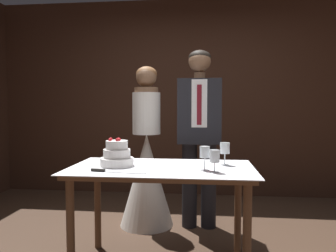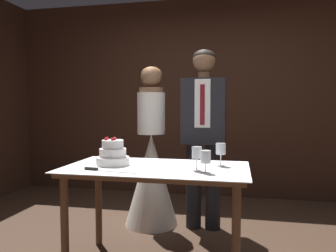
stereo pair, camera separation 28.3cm
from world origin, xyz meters
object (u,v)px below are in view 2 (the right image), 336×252
tiered_cake (113,155)px  cake_knife (100,170)px  cake_table (156,179)px  wine_glass_middle (206,158)px  wine_glass_far (197,154)px  wine_glass_near (221,150)px  bride (151,167)px  groom (204,127)px

tiered_cake → cake_knife: bearing=-90.8°
cake_table → wine_glass_middle: 0.46m
cake_table → wine_glass_far: size_ratio=7.99×
wine_glass_near → bride: 1.08m
cake_knife → groom: bearing=68.3°
cake_knife → wine_glass_middle: (0.73, 0.07, 0.09)m
bride → cake_knife: bearing=-94.1°
wine_glass_far → cake_knife: bearing=-168.5°
wine_glass_middle → wine_glass_far: wine_glass_far is taller
cake_table → bride: size_ratio=0.84×
wine_glass_far → groom: 0.97m
wine_glass_middle → groom: bearing=96.5°
cake_knife → groom: groom is taller
wine_glass_middle → groom: groom is taller
cake_knife → bride: size_ratio=0.25×
cake_knife → wine_glass_middle: wine_glass_middle is taller
tiered_cake → wine_glass_far: bearing=-8.4°
bride → groom: size_ratio=0.91×
cake_knife → wine_glass_middle: bearing=12.9°
bride → groom: 0.67m
wine_glass_near → wine_glass_far: 0.27m
cake_knife → groom: size_ratio=0.22×
tiered_cake → cake_knife: tiered_cake is taller
cake_knife → wine_glass_far: bearing=18.8°
wine_glass_far → wine_glass_near: bearing=55.9°
cake_knife → wine_glass_middle: size_ratio=2.58×
tiered_cake → cake_knife: (-0.00, -0.23, -0.07)m
cake_table → bride: (-0.27, 0.87, -0.08)m
tiered_cake → wine_glass_near: 0.82m
bride → wine_glass_near: bearing=-45.2°
cake_knife → bride: bride is taller
wine_glass_near → groom: 0.78m
wine_glass_near → bride: bearing=134.8°
cake_table → groom: groom is taller
cake_table → tiered_cake: tiered_cake is taller
tiered_cake → wine_glass_far: (0.66, -0.10, 0.04)m
cake_table → tiered_cake: (-0.34, -0.00, 0.17)m
wine_glass_middle → wine_glass_far: size_ratio=0.90×
cake_knife → wine_glass_middle: 0.74m
wine_glass_near → wine_glass_far: wine_glass_near is taller
cake_knife → wine_glass_near: (0.81, 0.36, 0.11)m
cake_table → tiered_cake: size_ratio=5.42×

